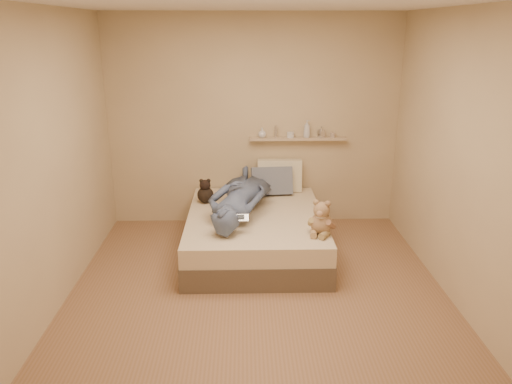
{
  "coord_description": "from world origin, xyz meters",
  "views": [
    {
      "loc": [
        -0.12,
        -4.23,
        2.42
      ],
      "look_at": [
        0.0,
        0.65,
        0.8
      ],
      "focal_mm": 35.0,
      "sensor_mm": 36.0,
      "label": 1
    }
  ],
  "objects_px": {
    "pillow_grey": "(272,181)",
    "bed": "(255,233)",
    "wall_shelf": "(298,139)",
    "pillow_cream": "(280,175)",
    "teddy_bear": "(321,220)",
    "dark_plush": "(205,192)",
    "game_console": "(239,218)",
    "person": "(241,196)"
  },
  "relations": [
    {
      "from": "bed",
      "to": "dark_plush",
      "type": "xyz_separation_m",
      "value": [
        -0.58,
        0.39,
        0.35
      ]
    },
    {
      "from": "teddy_bear",
      "to": "pillow_cream",
      "type": "height_order",
      "value": "pillow_cream"
    },
    {
      "from": "game_console",
      "to": "pillow_cream",
      "type": "distance_m",
      "value": 1.45
    },
    {
      "from": "game_console",
      "to": "person",
      "type": "relative_size",
      "value": 0.12
    },
    {
      "from": "bed",
      "to": "teddy_bear",
      "type": "relative_size",
      "value": 5.2
    },
    {
      "from": "dark_plush",
      "to": "pillow_cream",
      "type": "height_order",
      "value": "pillow_cream"
    },
    {
      "from": "teddy_bear",
      "to": "person",
      "type": "distance_m",
      "value": 1.03
    },
    {
      "from": "teddy_bear",
      "to": "pillow_grey",
      "type": "relative_size",
      "value": 0.73
    },
    {
      "from": "bed",
      "to": "wall_shelf",
      "type": "height_order",
      "value": "wall_shelf"
    },
    {
      "from": "game_console",
      "to": "person",
      "type": "bearing_deg",
      "value": 89.09
    },
    {
      "from": "teddy_bear",
      "to": "game_console",
      "type": "bearing_deg",
      "value": 176.78
    },
    {
      "from": "teddy_bear",
      "to": "dark_plush",
      "type": "relative_size",
      "value": 1.24
    },
    {
      "from": "dark_plush",
      "to": "pillow_grey",
      "type": "relative_size",
      "value": 0.59
    },
    {
      "from": "pillow_grey",
      "to": "person",
      "type": "bearing_deg",
      "value": -121.55
    },
    {
      "from": "game_console",
      "to": "dark_plush",
      "type": "bearing_deg",
      "value": 113.65
    },
    {
      "from": "pillow_cream",
      "to": "wall_shelf",
      "type": "height_order",
      "value": "wall_shelf"
    },
    {
      "from": "pillow_cream",
      "to": "teddy_bear",
      "type": "bearing_deg",
      "value": -77.34
    },
    {
      "from": "teddy_bear",
      "to": "pillow_grey",
      "type": "xyz_separation_m",
      "value": [
        -0.42,
        1.27,
        0.02
      ]
    },
    {
      "from": "wall_shelf",
      "to": "game_console",
      "type": "bearing_deg",
      "value": -116.53
    },
    {
      "from": "bed",
      "to": "pillow_cream",
      "type": "xyz_separation_m",
      "value": [
        0.32,
        0.83,
        0.43
      ]
    },
    {
      "from": "dark_plush",
      "to": "pillow_cream",
      "type": "xyz_separation_m",
      "value": [
        0.9,
        0.44,
        0.07
      ]
    },
    {
      "from": "bed",
      "to": "pillow_grey",
      "type": "xyz_separation_m",
      "value": [
        0.22,
        0.69,
        0.4
      ]
    },
    {
      "from": "bed",
      "to": "teddy_bear",
      "type": "height_order",
      "value": "teddy_bear"
    },
    {
      "from": "teddy_bear",
      "to": "wall_shelf",
      "type": "xyz_separation_m",
      "value": [
        -0.09,
        1.49,
        0.5
      ]
    },
    {
      "from": "bed",
      "to": "teddy_bear",
      "type": "bearing_deg",
      "value": -42.28
    },
    {
      "from": "bed",
      "to": "person",
      "type": "distance_m",
      "value": 0.46
    },
    {
      "from": "dark_plush",
      "to": "game_console",
      "type": "bearing_deg",
      "value": -66.35
    },
    {
      "from": "teddy_bear",
      "to": "person",
      "type": "relative_size",
      "value": 0.23
    },
    {
      "from": "pillow_cream",
      "to": "person",
      "type": "distance_m",
      "value": 0.9
    },
    {
      "from": "bed",
      "to": "wall_shelf",
      "type": "relative_size",
      "value": 1.58
    },
    {
      "from": "game_console",
      "to": "pillow_cream",
      "type": "bearing_deg",
      "value": 70.12
    },
    {
      "from": "teddy_bear",
      "to": "person",
      "type": "bearing_deg",
      "value": 140.83
    },
    {
      "from": "pillow_cream",
      "to": "pillow_grey",
      "type": "distance_m",
      "value": 0.18
    },
    {
      "from": "person",
      "to": "wall_shelf",
      "type": "xyz_separation_m",
      "value": [
        0.71,
        0.84,
        0.46
      ]
    },
    {
      "from": "pillow_cream",
      "to": "pillow_grey",
      "type": "height_order",
      "value": "pillow_cream"
    },
    {
      "from": "pillow_grey",
      "to": "bed",
      "type": "bearing_deg",
      "value": -107.54
    },
    {
      "from": "teddy_bear",
      "to": "dark_plush",
      "type": "xyz_separation_m",
      "value": [
        -1.22,
        0.98,
        -0.02
      ]
    },
    {
      "from": "game_console",
      "to": "teddy_bear",
      "type": "xyz_separation_m",
      "value": [
        0.81,
        -0.05,
        -0.01
      ]
    },
    {
      "from": "bed",
      "to": "dark_plush",
      "type": "height_order",
      "value": "dark_plush"
    },
    {
      "from": "pillow_cream",
      "to": "person",
      "type": "relative_size",
      "value": 0.34
    },
    {
      "from": "pillow_grey",
      "to": "person",
      "type": "xyz_separation_m",
      "value": [
        -0.38,
        -0.62,
        0.02
      ]
    },
    {
      "from": "dark_plush",
      "to": "pillow_grey",
      "type": "distance_m",
      "value": 0.85
    }
  ]
}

